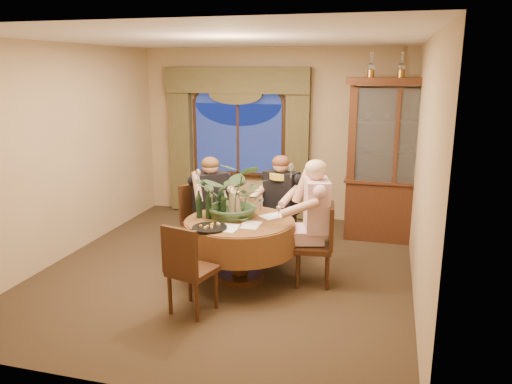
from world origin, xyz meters
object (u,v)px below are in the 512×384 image
(chair_front_left, at_px, (192,268))
(wine_bottle_1, at_px, (225,204))
(oil_lamp_left, at_px, (371,65))
(olive_bowl, at_px, (241,219))
(chair_right, at_px, (313,245))
(wine_bottle_4, at_px, (221,201))
(oil_lamp_right, at_px, (433,65))
(chair_back_right, at_px, (275,220))
(wine_bottle_5, at_px, (208,205))
(person_scarf, at_px, (281,206))
(centerpiece_plant, at_px, (235,168))
(oil_lamp_center, at_px, (402,65))
(wine_bottle_3, at_px, (210,202))
(person_pink, at_px, (316,221))
(stoneware_vase, at_px, (235,204))
(chair_back, at_px, (201,222))
(wine_bottle_0, at_px, (199,204))
(china_cabinet, at_px, (395,161))
(dining_table, at_px, (240,250))
(person_back, at_px, (211,207))
(wine_bottle_2, at_px, (224,207))

(chair_front_left, relative_size, wine_bottle_1, 2.91)
(oil_lamp_left, height_order, olive_bowl, oil_lamp_left)
(chair_right, bearing_deg, wine_bottle_4, 80.08)
(oil_lamp_right, xyz_separation_m, chair_back_right, (-1.93, -1.04, -2.04))
(oil_lamp_left, bearing_deg, wine_bottle_5, -129.67)
(person_scarf, xyz_separation_m, centerpiece_plant, (-0.39, -0.77, 0.64))
(oil_lamp_center, height_order, wine_bottle_3, oil_lamp_center)
(wine_bottle_1, relative_size, wine_bottle_5, 1.00)
(chair_right, relative_size, person_pink, 0.65)
(oil_lamp_left, height_order, chair_front_left, oil_lamp_left)
(chair_right, relative_size, wine_bottle_5, 2.91)
(chair_right, bearing_deg, stoneware_vase, 80.12)
(chair_back, xyz_separation_m, wine_bottle_0, (0.23, -0.62, 0.44))
(china_cabinet, bearing_deg, stoneware_vase, -134.89)
(wine_bottle_1, bearing_deg, wine_bottle_0, -161.90)
(oil_lamp_right, height_order, person_scarf, oil_lamp_right)
(china_cabinet, bearing_deg, wine_bottle_3, -137.70)
(person_pink, relative_size, stoneware_vase, 4.94)
(dining_table, distance_m, chair_right, 0.87)
(person_back, relative_size, wine_bottle_2, 4.14)
(dining_table, relative_size, wine_bottle_5, 4.18)
(chair_right, height_order, wine_bottle_5, wine_bottle_5)
(oil_lamp_left, bearing_deg, oil_lamp_right, 0.00)
(person_scarf, bearing_deg, wine_bottle_2, 82.68)
(centerpiece_plant, xyz_separation_m, olive_bowl, (0.13, -0.17, -0.56))
(person_scarf, xyz_separation_m, stoneware_vase, (-0.41, -0.75, 0.21))
(wine_bottle_2, height_order, wine_bottle_5, same)
(person_pink, relative_size, wine_bottle_2, 4.46)
(chair_right, distance_m, person_scarf, 0.99)
(china_cabinet, bearing_deg, centerpiece_plant, -134.31)
(wine_bottle_5, bearing_deg, oil_lamp_left, 50.33)
(person_pink, distance_m, wine_bottle_0, 1.40)
(stoneware_vase, relative_size, wine_bottle_5, 0.90)
(wine_bottle_0, bearing_deg, wine_bottle_4, 45.02)
(chair_right, relative_size, wine_bottle_3, 2.91)
(wine_bottle_0, xyz_separation_m, wine_bottle_5, (0.12, -0.00, 0.00))
(chair_front_left, bearing_deg, person_pink, 60.54)
(chair_back, relative_size, wine_bottle_3, 2.91)
(oil_lamp_center, bearing_deg, stoneware_vase, -134.89)
(wine_bottle_2, bearing_deg, china_cabinet, 47.46)
(wine_bottle_3, bearing_deg, wine_bottle_4, 41.52)
(oil_lamp_left, xyz_separation_m, centerpiece_plant, (-1.41, -1.87, -1.19))
(dining_table, relative_size, oil_lamp_right, 4.06)
(wine_bottle_0, bearing_deg, chair_back, 110.10)
(person_back, height_order, wine_bottle_3, person_back)
(china_cabinet, height_order, wine_bottle_3, china_cabinet)
(oil_lamp_left, bearing_deg, person_pink, -104.46)
(china_cabinet, height_order, oil_lamp_right, oil_lamp_right)
(dining_table, relative_size, person_pink, 0.94)
(chair_back, xyz_separation_m, wine_bottle_5, (0.34, -0.62, 0.44))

